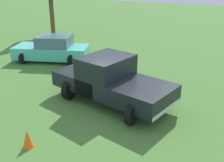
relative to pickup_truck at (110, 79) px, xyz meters
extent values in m
plane|color=#477533|center=(-0.14, -0.10, -0.95)|extent=(80.00, 80.00, 0.00)
cylinder|color=black|center=(0.43, -1.81, -0.55)|extent=(0.82, 0.22, 0.82)
cylinder|color=black|center=(-1.20, -1.42, -0.55)|extent=(0.82, 0.22, 0.82)
cylinder|color=black|center=(1.14, 1.18, -0.55)|extent=(0.82, 0.22, 0.82)
cylinder|color=black|center=(-0.48, 1.57, -0.55)|extent=(0.82, 0.22, 0.82)
cube|color=black|center=(-0.37, -1.52, -0.20)|extent=(2.37, 2.33, 0.64)
cube|color=black|center=(0.04, 0.16, 0.18)|extent=(2.28, 1.96, 1.40)
cube|color=slate|center=(0.04, 0.16, 0.62)|extent=(2.07, 1.70, 0.48)
cube|color=black|center=(0.26, 1.10, -0.22)|extent=(2.46, 2.70, 0.60)
cube|color=silver|center=(-0.58, -2.40, -0.46)|extent=(1.87, 0.56, 0.16)
cylinder|color=black|center=(2.21, 6.50, -0.63)|extent=(0.66, 0.20, 0.66)
cylinder|color=black|center=(3.60, 6.98, -0.63)|extent=(0.66, 0.20, 0.66)
cylinder|color=black|center=(3.11, 3.87, -0.63)|extent=(0.66, 0.20, 0.66)
cylinder|color=black|center=(4.50, 4.34, -0.63)|extent=(0.66, 0.20, 0.66)
cube|color=#4CC6B2|center=(3.35, 5.42, -0.42)|extent=(3.00, 4.55, 0.68)
cube|color=slate|center=(3.42, 5.22, 0.22)|extent=(2.04, 2.25, 0.60)
cylinder|color=brown|center=(9.30, 9.92, 0.65)|extent=(0.36, 0.36, 3.20)
cone|color=orange|center=(-3.73, 0.80, -0.68)|extent=(0.32, 0.32, 0.55)
camera|label=1|loc=(-8.49, -4.24, 3.74)|focal=42.43mm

